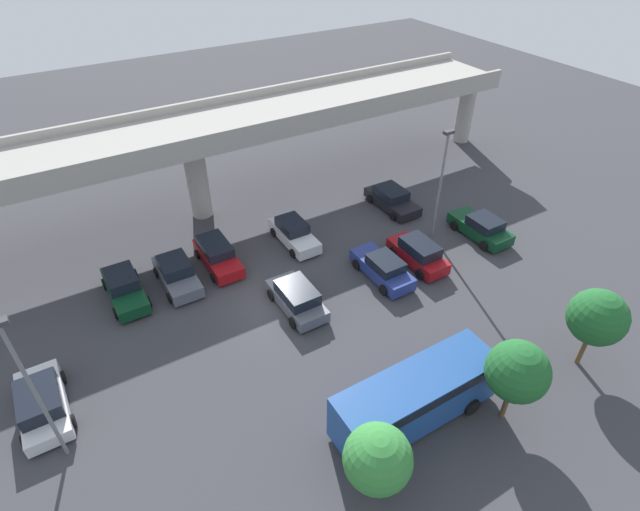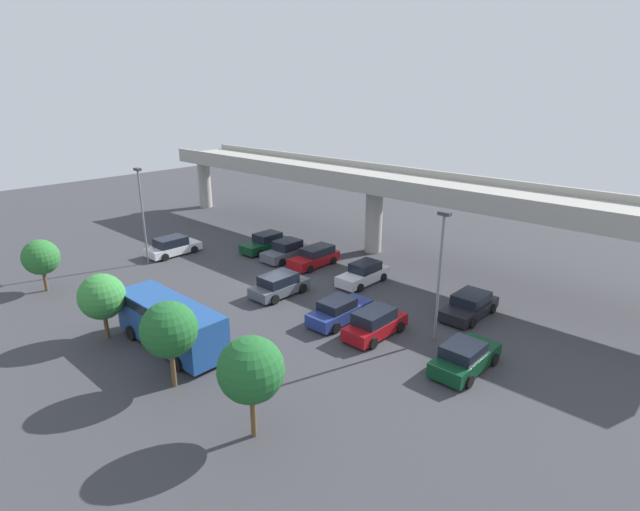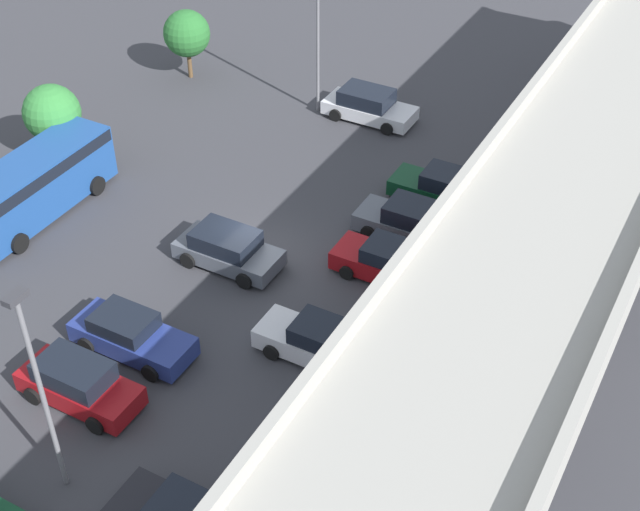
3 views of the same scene
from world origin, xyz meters
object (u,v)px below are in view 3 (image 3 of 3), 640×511
at_px(parked_car_7, 78,383).
at_px(shuttle_bus, 33,183).
at_px(lamp_post_near_aisle, 38,380).
at_px(parked_car_3, 392,263).
at_px(parked_car_1, 445,189).
at_px(parked_car_2, 409,222).
at_px(tree_front_centre, 52,113).
at_px(parked_car_0, 369,106).
at_px(parked_car_4, 228,249).
at_px(parked_car_5, 320,342).
at_px(tree_front_left, 187,34).
at_px(parked_car_6, 131,335).
at_px(lamp_post_mid_lot, 318,26).

relative_size(parked_car_7, shuttle_bus, 0.55).
xyz_separation_m(shuttle_bus, lamp_post_near_aisle, (10.61, 10.84, 2.93)).
bearing_deg(parked_car_3, parked_car_1, -88.38).
bearing_deg(parked_car_3, parked_car_2, -79.37).
height_order(parked_car_2, lamp_post_near_aisle, lamp_post_near_aisle).
bearing_deg(parked_car_2, tree_front_centre, 8.50).
bearing_deg(parked_car_7, parked_car_0, 90.03).
height_order(parked_car_3, parked_car_4, parked_car_4).
height_order(parked_car_4, parked_car_7, parked_car_7).
relative_size(parked_car_5, lamp_post_near_aisle, 0.59).
distance_m(shuttle_bus, tree_front_left, 14.15).
height_order(parked_car_7, lamp_post_near_aisle, lamp_post_near_aisle).
relative_size(parked_car_4, tree_front_left, 1.13).
height_order(parked_car_6, tree_front_left, tree_front_left).
bearing_deg(tree_front_left, parked_car_5, 46.72).
relative_size(shuttle_bus, tree_front_left, 2.06).
distance_m(parked_car_2, parked_car_3, 2.89).
height_order(parked_car_5, parked_car_6, parked_car_5).
relative_size(parked_car_3, shuttle_bus, 0.58).
bearing_deg(shuttle_bus, parked_car_2, -67.22).
bearing_deg(parked_car_3, tree_front_centre, -0.97).
xyz_separation_m(parked_car_0, tree_front_left, (0.54, -10.75, 1.82)).
distance_m(tree_front_left, tree_front_centre, 10.28).
bearing_deg(tree_front_left, lamp_post_near_aisle, 27.22).
distance_m(parked_car_4, parked_car_7, 8.71).
height_order(lamp_post_near_aisle, tree_front_left, lamp_post_near_aisle).
bearing_deg(tree_front_left, tree_front_centre, -1.36).
bearing_deg(parked_car_5, parked_car_4, -26.86).
xyz_separation_m(parked_car_3, lamp_post_near_aisle, (14.03, -4.61, 3.81)).
relative_size(lamp_post_near_aisle, tree_front_centre, 1.94).
xyz_separation_m(lamp_post_near_aisle, tree_front_centre, (-14.33, -12.90, -1.91)).
bearing_deg(parked_car_1, shuttle_bus, 31.38).
relative_size(parked_car_1, tree_front_left, 1.24).
distance_m(parked_car_6, lamp_post_near_aisle, 7.15).
bearing_deg(lamp_post_mid_lot, tree_front_left, -89.72).
distance_m(shuttle_bus, lamp_post_mid_lot, 15.67).
height_order(parked_car_3, shuttle_bus, shuttle_bus).
relative_size(parked_car_4, parked_car_5, 0.95).
height_order(shuttle_bus, lamp_post_mid_lot, lamp_post_mid_lot).
relative_size(parked_car_6, parked_car_7, 1.06).
bearing_deg(parked_car_3, parked_car_0, -59.63).
bearing_deg(parked_car_1, parked_car_6, 66.00).
bearing_deg(lamp_post_mid_lot, lamp_post_near_aisle, 10.55).
height_order(parked_car_5, parked_car_7, parked_car_7).
distance_m(parked_car_4, tree_front_centre, 11.77).
height_order(parked_car_4, lamp_post_near_aisle, lamp_post_near_aisle).
relative_size(parked_car_1, lamp_post_mid_lot, 0.60).
xyz_separation_m(parked_car_0, parked_car_4, (13.51, 0.31, 0.00)).
height_order(parked_car_0, lamp_post_near_aisle, lamp_post_near_aisle).
xyz_separation_m(parked_car_0, parked_car_5, (16.49, 6.18, -0.02)).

